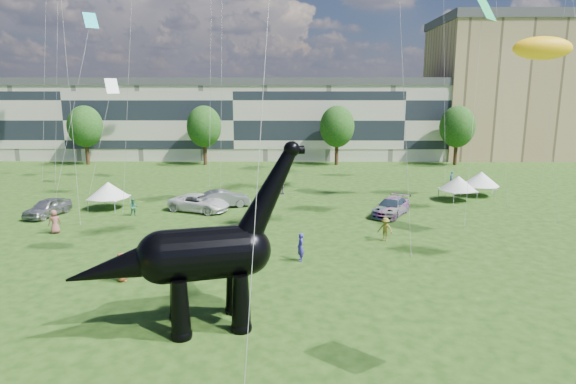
{
  "coord_description": "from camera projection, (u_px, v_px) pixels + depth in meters",
  "views": [
    {
      "loc": [
        1.31,
        -19.66,
        10.69
      ],
      "look_at": [
        1.05,
        8.0,
        5.0
      ],
      "focal_mm": 30.0,
      "sensor_mm": 36.0,
      "label": 1
    }
  ],
  "objects": [
    {
      "name": "tree_mid_left",
      "position": [
        204.0,
        123.0,
        72.18
      ],
      "size": [
        5.2,
        5.2,
        9.44
      ],
      "color": "#382314",
      "rests_on": "ground"
    },
    {
      "name": "terrace_row",
      "position": [
        237.0,
        122.0,
        81.01
      ],
      "size": [
        78.0,
        11.0,
        12.0
      ],
      "primitive_type": "cube",
      "color": "beige",
      "rests_on": "ground"
    },
    {
      "name": "dinosaur_sculpture",
      "position": [
        197.0,
        257.0,
        21.9
      ],
      "size": [
        10.84,
        4.44,
        8.88
      ],
      "rotation": [
        0.0,
        0.0,
        0.27
      ],
      "color": "black",
      "rests_on": "ground"
    },
    {
      "name": "car_white",
      "position": [
        199.0,
        203.0,
        44.29
      ],
      "size": [
        6.25,
        4.51,
        1.58
      ],
      "primitive_type": "imported",
      "rotation": [
        0.0,
        0.0,
        1.2
      ],
      "color": "silver",
      "rests_on": "ground"
    },
    {
      "name": "gazebo_near",
      "position": [
        458.0,
        183.0,
        48.58
      ],
      "size": [
        4.46,
        4.46,
        2.52
      ],
      "rotation": [
        0.0,
        0.0,
        0.27
      ],
      "color": "silver",
      "rests_on": "ground"
    },
    {
      "name": "tree_far_right",
      "position": [
        458.0,
        123.0,
        71.83
      ],
      "size": [
        5.2,
        5.2,
        9.44
      ],
      "color": "#382314",
      "rests_on": "ground"
    },
    {
      "name": "tree_far_left",
      "position": [
        85.0,
        123.0,
        72.34
      ],
      "size": [
        5.2,
        5.2,
        9.44
      ],
      "color": "#382314",
      "rests_on": "ground"
    },
    {
      "name": "apartment_block",
      "position": [
        518.0,
        91.0,
        82.5
      ],
      "size": [
        28.0,
        18.0,
        22.0
      ],
      "primitive_type": "cube",
      "color": "tan",
      "rests_on": "ground"
    },
    {
      "name": "ground",
      "position": [
        263.0,
        338.0,
        21.42
      ],
      "size": [
        220.0,
        220.0,
        0.0
      ],
      "primitive_type": "plane",
      "color": "#16330C",
      "rests_on": "ground"
    },
    {
      "name": "car_grey",
      "position": [
        224.0,
        199.0,
        45.94
      ],
      "size": [
        5.25,
        3.12,
        1.63
      ],
      "primitive_type": "imported",
      "rotation": [
        0.0,
        0.0,
        1.87
      ],
      "color": "slate",
      "rests_on": "ground"
    },
    {
      "name": "gazebo_far",
      "position": [
        481.0,
        179.0,
        50.8
      ],
      "size": [
        4.6,
        4.6,
        2.59
      ],
      "rotation": [
        0.0,
        0.0,
        -0.28
      ],
      "color": "silver",
      "rests_on": "ground"
    },
    {
      "name": "visitors",
      "position": [
        189.0,
        215.0,
        39.46
      ],
      "size": [
        50.52,
        31.31,
        1.87
      ],
      "color": "brown",
      "rests_on": "ground"
    },
    {
      "name": "car_dark",
      "position": [
        391.0,
        207.0,
        42.82
      ],
      "size": [
        4.61,
        5.75,
        1.56
      ],
      "primitive_type": "imported",
      "rotation": [
        0.0,
        0.0,
        -0.53
      ],
      "color": "#595960",
      "rests_on": "ground"
    },
    {
      "name": "gazebo_left",
      "position": [
        108.0,
        190.0,
        45.01
      ],
      "size": [
        4.33,
        4.33,
        2.58
      ],
      "rotation": [
        0.0,
        0.0,
        -0.19
      ],
      "color": "silver",
      "rests_on": "ground"
    },
    {
      "name": "tree_mid_right",
      "position": [
        337.0,
        123.0,
        71.99
      ],
      "size": [
        5.2,
        5.2,
        9.44
      ],
      "color": "#382314",
      "rests_on": "ground"
    },
    {
      "name": "car_silver",
      "position": [
        47.0,
        207.0,
        42.49
      ],
      "size": [
        2.98,
        5.0,
        1.59
      ],
      "primitive_type": "imported",
      "rotation": [
        0.0,
        0.0,
        -0.25
      ],
      "color": "#A2A1A6",
      "rests_on": "ground"
    }
  ]
}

